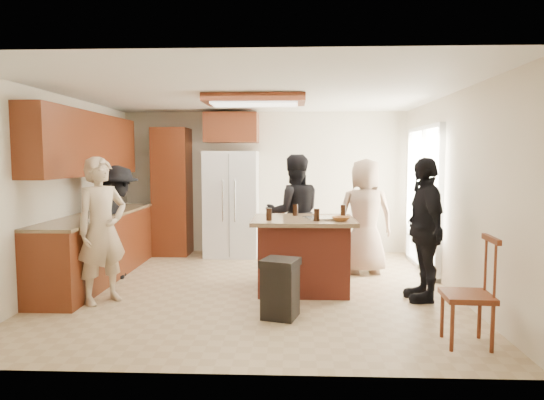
{
  "coord_description": "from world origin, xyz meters",
  "views": [
    {
      "loc": [
        0.49,
        -6.14,
        1.69
      ],
      "look_at": [
        0.23,
        0.04,
        1.15
      ],
      "focal_mm": 32.0,
      "sensor_mm": 36.0,
      "label": 1
    }
  ],
  "objects_px": {
    "person_behind_left": "(294,214)",
    "person_counter": "(118,222)",
    "kitchen_island": "(303,254)",
    "person_behind_right": "(365,216)",
    "person_side_right": "(424,229)",
    "spindle_chair": "(470,296)",
    "person_front_left": "(102,230)",
    "refrigerator": "(232,204)",
    "trash_bin": "(280,288)"
  },
  "relations": [
    {
      "from": "person_behind_left",
      "to": "person_counter",
      "type": "relative_size",
      "value": 1.1
    },
    {
      "from": "kitchen_island",
      "to": "person_behind_right",
      "type": "bearing_deg",
      "value": 46.73
    },
    {
      "from": "person_side_right",
      "to": "kitchen_island",
      "type": "relative_size",
      "value": 1.33
    },
    {
      "from": "kitchen_island",
      "to": "person_counter",
      "type": "bearing_deg",
      "value": 167.4
    },
    {
      "from": "kitchen_island",
      "to": "spindle_chair",
      "type": "relative_size",
      "value": 1.29
    },
    {
      "from": "person_front_left",
      "to": "person_behind_left",
      "type": "height_order",
      "value": "person_behind_left"
    },
    {
      "from": "person_behind_right",
      "to": "refrigerator",
      "type": "bearing_deg",
      "value": -33.54
    },
    {
      "from": "kitchen_island",
      "to": "trash_bin",
      "type": "distance_m",
      "value": 1.11
    },
    {
      "from": "person_behind_right",
      "to": "kitchen_island",
      "type": "height_order",
      "value": "person_behind_right"
    },
    {
      "from": "person_behind_right",
      "to": "person_side_right",
      "type": "xyz_separation_m",
      "value": [
        0.5,
        -1.32,
        0.01
      ]
    },
    {
      "from": "refrigerator",
      "to": "spindle_chair",
      "type": "bearing_deg",
      "value": -56.11
    },
    {
      "from": "person_behind_right",
      "to": "person_side_right",
      "type": "bearing_deg",
      "value": 107.24
    },
    {
      "from": "spindle_chair",
      "to": "person_behind_right",
      "type": "bearing_deg",
      "value": 101.21
    },
    {
      "from": "person_counter",
      "to": "person_front_left",
      "type": "bearing_deg",
      "value": -177.43
    },
    {
      "from": "person_side_right",
      "to": "spindle_chair",
      "type": "relative_size",
      "value": 1.71
    },
    {
      "from": "person_counter",
      "to": "spindle_chair",
      "type": "height_order",
      "value": "person_counter"
    },
    {
      "from": "person_behind_left",
      "to": "spindle_chair",
      "type": "bearing_deg",
      "value": 109.46
    },
    {
      "from": "person_behind_left",
      "to": "person_side_right",
      "type": "height_order",
      "value": "person_behind_left"
    },
    {
      "from": "person_side_right",
      "to": "refrigerator",
      "type": "relative_size",
      "value": 0.94
    },
    {
      "from": "person_front_left",
      "to": "spindle_chair",
      "type": "relative_size",
      "value": 1.71
    },
    {
      "from": "kitchen_island",
      "to": "spindle_chair",
      "type": "distance_m",
      "value": 2.27
    },
    {
      "from": "person_behind_left",
      "to": "person_counter",
      "type": "xyz_separation_m",
      "value": [
        -2.48,
        -0.45,
        -0.08
      ]
    },
    {
      "from": "person_side_right",
      "to": "kitchen_island",
      "type": "height_order",
      "value": "person_side_right"
    },
    {
      "from": "person_side_right",
      "to": "refrigerator",
      "type": "xyz_separation_m",
      "value": [
        -2.6,
        2.52,
        0.05
      ]
    },
    {
      "from": "person_side_right",
      "to": "person_counter",
      "type": "xyz_separation_m",
      "value": [
        -4.01,
        0.92,
        -0.06
      ]
    },
    {
      "from": "person_behind_right",
      "to": "person_counter",
      "type": "xyz_separation_m",
      "value": [
        -3.51,
        -0.39,
        -0.05
      ]
    },
    {
      "from": "person_behind_left",
      "to": "trash_bin",
      "type": "relative_size",
      "value": 2.76
    },
    {
      "from": "person_behind_right",
      "to": "spindle_chair",
      "type": "height_order",
      "value": "person_behind_right"
    },
    {
      "from": "person_behind_left",
      "to": "refrigerator",
      "type": "relative_size",
      "value": 0.97
    },
    {
      "from": "person_behind_left",
      "to": "person_counter",
      "type": "height_order",
      "value": "person_behind_left"
    },
    {
      "from": "person_behind_left",
      "to": "trash_bin",
      "type": "height_order",
      "value": "person_behind_left"
    },
    {
      "from": "spindle_chair",
      "to": "person_front_left",
      "type": "bearing_deg",
      "value": 163.27
    },
    {
      "from": "refrigerator",
      "to": "trash_bin",
      "type": "xyz_separation_m",
      "value": [
        0.92,
        -3.25,
        -0.58
      ]
    },
    {
      "from": "person_behind_right",
      "to": "trash_bin",
      "type": "distance_m",
      "value": 2.41
    },
    {
      "from": "person_front_left",
      "to": "person_behind_left",
      "type": "distance_m",
      "value": 2.76
    },
    {
      "from": "person_front_left",
      "to": "spindle_chair",
      "type": "bearing_deg",
      "value": -68.31
    },
    {
      "from": "person_front_left",
      "to": "person_side_right",
      "type": "relative_size",
      "value": 1.0
    },
    {
      "from": "person_front_left",
      "to": "kitchen_island",
      "type": "relative_size",
      "value": 1.33
    },
    {
      "from": "kitchen_island",
      "to": "person_front_left",
      "type": "bearing_deg",
      "value": -165.61
    },
    {
      "from": "person_front_left",
      "to": "person_counter",
      "type": "bearing_deg",
      "value": 50.25
    },
    {
      "from": "person_front_left",
      "to": "spindle_chair",
      "type": "height_order",
      "value": "person_front_left"
    },
    {
      "from": "person_behind_left",
      "to": "trash_bin",
      "type": "bearing_deg",
      "value": 75.81
    },
    {
      "from": "person_counter",
      "to": "kitchen_island",
      "type": "bearing_deg",
      "value": -111.86
    },
    {
      "from": "person_side_right",
      "to": "trash_bin",
      "type": "distance_m",
      "value": 1.91
    },
    {
      "from": "spindle_chair",
      "to": "person_counter",
      "type": "bearing_deg",
      "value": 150.14
    },
    {
      "from": "person_behind_left",
      "to": "refrigerator",
      "type": "height_order",
      "value": "refrigerator"
    },
    {
      "from": "refrigerator",
      "to": "person_behind_right",
      "type": "bearing_deg",
      "value": -29.89
    },
    {
      "from": "person_front_left",
      "to": "refrigerator",
      "type": "relative_size",
      "value": 0.95
    },
    {
      "from": "person_behind_right",
      "to": "spindle_chair",
      "type": "distance_m",
      "value": 2.8
    },
    {
      "from": "person_counter",
      "to": "kitchen_island",
      "type": "relative_size",
      "value": 1.24
    }
  ]
}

